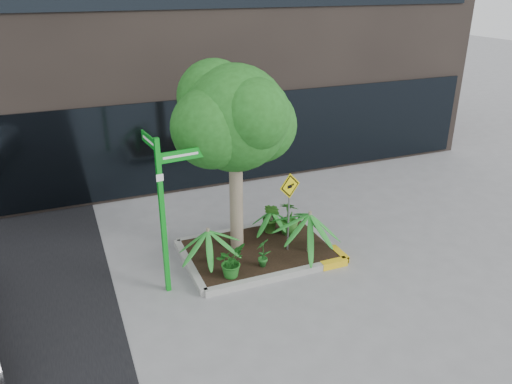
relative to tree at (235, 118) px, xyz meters
name	(u,v)px	position (x,y,z in m)	size (l,w,h in m)	color
ground	(255,263)	(0.20, -0.62, -3.11)	(80.00, 80.00, 0.00)	gray
planter	(260,251)	(0.44, -0.35, -3.01)	(3.35, 2.36, 0.15)	#9E9E99
tree	(235,118)	(0.00, 0.00, 0.00)	(2.84, 2.52, 4.25)	gray
palm_front	(310,214)	(1.39, -0.84, -2.05)	(1.10, 1.10, 1.22)	gray
palm_left	(208,231)	(-0.79, -0.43, -2.21)	(0.90, 0.90, 1.00)	gray
palm_back	(272,211)	(0.98, 0.28, -2.38)	(0.70, 0.70, 0.77)	gray
shrub_a	(230,261)	(-0.54, -1.12, -2.63)	(0.59, 0.59, 0.66)	#1C601B
shrub_b	(289,218)	(1.35, 0.10, -2.55)	(0.45, 0.45, 0.81)	#2A6D20
shrub_c	(263,252)	(0.21, -1.02, -2.63)	(0.35, 0.35, 0.66)	#1E6120
shrub_d	(271,218)	(0.98, 0.28, -2.56)	(0.43, 0.43, 0.79)	#2E691E
street_sign_post	(163,199)	(-1.74, -0.85, -1.15)	(0.98, 0.93, 3.16)	#0E9C1E
cattle_sign	(289,199)	(0.99, -0.62, -1.72)	(0.54, 0.18, 1.83)	slate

